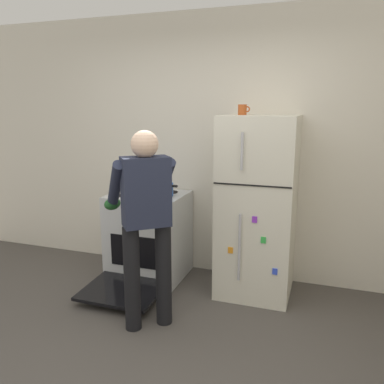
% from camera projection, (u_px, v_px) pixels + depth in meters
% --- Properties ---
extents(ground, '(8.00, 8.00, 0.00)m').
position_uv_depth(ground, '(129.00, 380.00, 2.61)').
color(ground, '#4C4742').
extents(kitchen_wall_back, '(6.00, 0.10, 2.70)m').
position_uv_depth(kitchen_wall_back, '(213.00, 147.00, 4.12)').
color(kitchen_wall_back, silver).
rests_on(kitchen_wall_back, ground).
extents(refrigerator, '(0.68, 0.72, 1.69)m').
position_uv_depth(refrigerator, '(257.00, 207.00, 3.70)').
color(refrigerator, silver).
rests_on(refrigerator, ground).
extents(stove_range, '(0.76, 1.21, 0.89)m').
position_uv_depth(stove_range, '(148.00, 236.00, 4.14)').
color(stove_range, silver).
rests_on(stove_range, ground).
extents(person_cook, '(0.68, 0.72, 1.60)m').
position_uv_depth(person_cook, '(145.00, 212.00, 3.09)').
color(person_cook, black).
rests_on(person_cook, ground).
extents(red_pot, '(0.36, 0.26, 0.13)m').
position_uv_depth(red_pot, '(160.00, 189.00, 3.94)').
color(red_pot, '#19479E').
rests_on(red_pot, stove_range).
extents(coffee_mug, '(0.11, 0.08, 0.10)m').
position_uv_depth(coffee_mug, '(243.00, 110.00, 3.61)').
color(coffee_mug, '#B24C1E').
rests_on(coffee_mug, refrigerator).
extents(pepper_mill, '(0.05, 0.05, 0.17)m').
position_uv_depth(pepper_mill, '(131.00, 180.00, 4.32)').
color(pepper_mill, brown).
rests_on(pepper_mill, stove_range).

